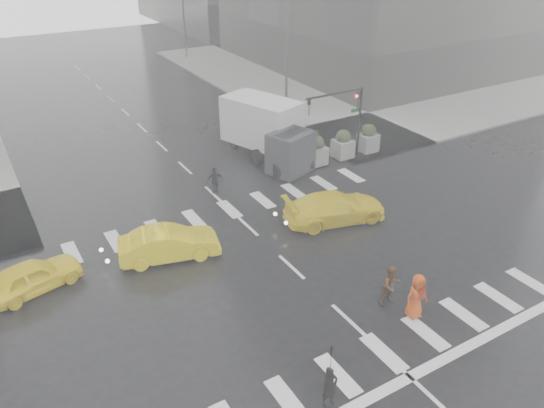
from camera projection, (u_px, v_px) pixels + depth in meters
ground at (291, 267)px, 23.07m from camera, size 120.00×120.00×0.00m
sidewalk_ne at (374, 95)px, 44.99m from camera, size 35.00×35.00×0.15m
road_markings at (291, 267)px, 23.07m from camera, size 18.00×48.00×0.01m
traffic_signal_pole at (347, 111)px, 31.61m from camera, size 4.45×0.42×4.50m
street_lamp_near at (285, 46)px, 39.16m from camera, size 2.15×0.22×9.00m
street_lamp_far at (182, 10)px, 54.25m from camera, size 2.15×0.22×9.00m
planter_west at (316, 151)px, 31.93m from camera, size 1.10×1.10×1.80m
planter_mid at (343, 144)px, 32.82m from camera, size 1.10×1.10×1.80m
planter_east at (368, 138)px, 33.72m from camera, size 1.10×1.10×1.80m
pedestrian_black at (331, 365)px, 15.80m from camera, size 1.01×1.03×2.43m
pedestrian_brown at (391, 285)px, 20.54m from camera, size 0.88×0.71×1.70m
pedestrian_orange at (417, 296)px, 19.82m from camera, size 0.98×0.71×1.86m
pedestrian_far_a at (215, 180)px, 28.81m from camera, size 1.02×0.72×1.59m
pedestrian_far_b at (283, 154)px, 31.66m from camera, size 1.36×1.04×1.86m
taxi_front at (32, 276)px, 21.35m from camera, size 4.16×2.48×1.32m
taxi_mid at (169, 244)px, 23.37m from camera, size 4.63×2.53×1.45m
taxi_rear at (335, 207)px, 26.22m from camera, size 4.89×3.02×1.49m
box_truck at (269, 130)px, 32.42m from camera, size 2.54×6.78×3.60m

